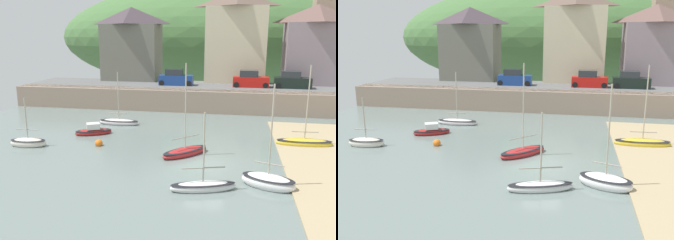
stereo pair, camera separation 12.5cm
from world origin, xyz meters
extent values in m
cube|color=slate|center=(0.00, 0.00, -0.03)|extent=(48.00, 40.00, 0.06)
cube|color=gray|center=(0.00, 17.00, 1.20)|extent=(48.00, 2.40, 2.40)
cube|color=#606060|center=(0.00, 20.70, 2.35)|extent=(48.00, 9.00, 0.10)
ellipsoid|color=#48713C|center=(3.93, 55.20, 8.04)|extent=(80.00, 44.00, 22.96)
cube|color=#68685B|center=(-12.34, 25.20, 6.09)|extent=(7.45, 5.04, 7.38)
pyramid|color=#453940|center=(-12.34, 25.20, 10.89)|extent=(7.75, 5.34, 2.23)
cube|color=beige|center=(1.48, 25.20, 7.13)|extent=(7.55, 4.04, 9.46)
cube|color=gray|center=(11.17, 25.20, 6.12)|extent=(7.28, 5.12, 7.43)
pyramid|color=brown|center=(11.17, 25.20, 10.92)|extent=(7.58, 5.42, 2.18)
cube|color=tan|center=(12.76, 29.20, 7.78)|extent=(2.80, 2.80, 10.77)
ellipsoid|color=#A92324|center=(-1.56, 1.84, 0.19)|extent=(3.51, 3.62, 0.69)
ellipsoid|color=black|center=(-1.56, 1.84, 0.38)|extent=(3.44, 3.55, 0.12)
cylinder|color=#B2A893|center=(-1.56, 1.84, 3.51)|extent=(0.09, 0.09, 5.96)
cylinder|color=gray|center=(-1.56, 1.84, 1.33)|extent=(1.70, 1.79, 0.07)
ellipsoid|color=#A3201F|center=(-10.12, 5.77, 0.17)|extent=(3.34, 2.51, 0.61)
ellipsoid|color=black|center=(-10.12, 5.77, 0.34)|extent=(3.27, 2.46, 0.12)
cube|color=silver|center=(-10.12, 5.77, 0.72)|extent=(1.36, 1.27, 0.49)
ellipsoid|color=gold|center=(7.13, 5.71, 0.21)|extent=(4.27, 1.36, 0.78)
ellipsoid|color=black|center=(7.13, 5.71, 0.43)|extent=(4.18, 1.34, 0.12)
cylinder|color=#B2A893|center=(7.13, 5.71, 3.40)|extent=(0.09, 0.09, 5.60)
cylinder|color=gray|center=(7.13, 5.71, 1.12)|extent=(1.98, 0.16, 0.07)
ellipsoid|color=silver|center=(-9.09, 9.52, 0.19)|extent=(3.90, 1.17, 0.69)
ellipsoid|color=black|center=(-9.09, 9.52, 0.38)|extent=(3.82, 1.15, 0.12)
cylinder|color=#B2A893|center=(-9.09, 9.52, 2.77)|extent=(0.09, 0.09, 4.47)
cylinder|color=gray|center=(-9.09, 9.52, 1.09)|extent=(1.83, 0.07, 0.07)
ellipsoid|color=silver|center=(0.26, -3.82, 0.19)|extent=(3.80, 1.99, 0.68)
ellipsoid|color=black|center=(0.26, -3.82, 0.37)|extent=(3.72, 1.95, 0.12)
cylinder|color=#B2A893|center=(0.26, -3.82, 2.46)|extent=(0.09, 0.09, 3.87)
cylinder|color=gray|center=(0.26, -3.82, 1.31)|extent=(2.30, 0.79, 0.07)
ellipsoid|color=white|center=(3.79, -2.66, 0.27)|extent=(3.31, 2.35, 0.99)
ellipsoid|color=black|center=(3.79, -2.66, 0.55)|extent=(3.25, 2.31, 0.12)
cylinder|color=#B2A893|center=(3.79, -2.66, 3.29)|extent=(0.09, 0.09, 5.05)
cylinder|color=gray|center=(3.79, -2.66, 1.37)|extent=(1.57, 0.64, 0.07)
ellipsoid|color=silver|center=(-13.73, 1.64, 0.23)|extent=(2.91, 1.43, 0.85)
ellipsoid|color=black|center=(-13.73, 1.64, 0.47)|extent=(2.85, 1.40, 0.12)
cylinder|color=#B2A893|center=(-13.73, 1.64, 2.21)|extent=(0.09, 0.09, 3.10)
cylinder|color=gray|center=(-13.73, 1.64, 1.30)|extent=(1.78, 0.25, 0.07)
cube|color=navy|center=(-5.44, 20.70, 3.00)|extent=(4.13, 1.78, 1.20)
cube|color=#282D33|center=(-5.69, 20.70, 3.95)|extent=(2.13, 1.54, 0.80)
cylinder|color=black|center=(-3.79, 21.50, 2.72)|extent=(0.64, 0.22, 0.64)
cylinder|color=black|center=(-3.79, 19.90, 2.72)|extent=(0.64, 0.22, 0.64)
cylinder|color=black|center=(-7.09, 21.50, 2.72)|extent=(0.64, 0.22, 0.64)
cylinder|color=black|center=(-7.09, 19.90, 2.72)|extent=(0.64, 0.22, 0.64)
cube|color=red|center=(3.46, 20.70, 3.00)|extent=(4.13, 1.77, 1.20)
cube|color=#282D33|center=(3.21, 20.70, 3.95)|extent=(2.13, 1.54, 0.80)
cylinder|color=black|center=(5.11, 21.50, 2.72)|extent=(0.64, 0.22, 0.64)
cylinder|color=black|center=(5.11, 19.90, 2.72)|extent=(0.64, 0.22, 0.64)
cylinder|color=black|center=(1.81, 21.50, 2.72)|extent=(0.64, 0.22, 0.64)
cylinder|color=black|center=(1.81, 19.90, 2.72)|extent=(0.64, 0.22, 0.64)
cube|color=black|center=(8.14, 20.70, 3.00)|extent=(4.17, 1.87, 1.20)
cube|color=#282D33|center=(7.89, 20.70, 3.95)|extent=(2.16, 1.59, 0.80)
cylinder|color=black|center=(9.79, 21.50, 2.72)|extent=(0.64, 0.22, 0.64)
cylinder|color=black|center=(9.79, 19.90, 2.72)|extent=(0.64, 0.22, 0.64)
cylinder|color=black|center=(6.49, 21.50, 2.72)|extent=(0.64, 0.22, 0.64)
cylinder|color=black|center=(6.49, 19.90, 2.72)|extent=(0.64, 0.22, 0.64)
sphere|color=orange|center=(-8.43, 2.78, 0.18)|extent=(0.60, 0.60, 0.60)
camera|label=1|loc=(1.81, -21.80, 8.26)|focal=37.72mm
camera|label=2|loc=(1.93, -21.77, 8.26)|focal=37.72mm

